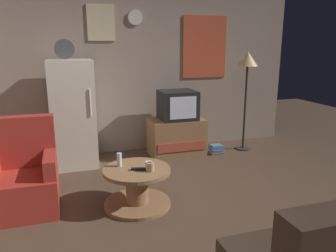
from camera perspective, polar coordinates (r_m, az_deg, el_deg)
ground_plane at (r=3.44m, az=4.89°, el=-15.75°), size 12.00×12.00×0.00m
wall_with_art at (r=5.34m, az=-4.99°, el=10.26°), size 5.20×0.12×2.72m
fridge at (r=4.82m, az=-16.14°, el=2.06°), size 0.60×0.62×1.77m
tv_stand at (r=5.18m, az=1.44°, el=-1.89°), size 0.84×0.53×0.58m
crt_tv at (r=5.07m, az=1.67°, el=3.66°), size 0.54×0.51×0.44m
standing_lamp at (r=5.42m, az=13.57°, el=9.93°), size 0.32×0.32×1.59m
coffee_table at (r=3.61m, az=-5.38°, el=-10.47°), size 0.72×0.72×0.42m
wine_glass at (r=3.59m, az=-8.41°, el=-5.79°), size 0.05×0.05×0.15m
mug_ceramic_white at (r=3.48m, az=-3.36°, el=-6.85°), size 0.08×0.08×0.09m
mug_ceramic_tan at (r=3.44m, az=-3.04°, el=-7.09°), size 0.08×0.08×0.09m
remote_control at (r=3.49m, az=-5.17°, el=-7.43°), size 0.16×0.08×0.02m
armchair at (r=3.81m, az=-23.73°, el=-8.26°), size 0.68×0.68×0.96m
book_stack at (r=5.33m, az=8.35°, el=-4.02°), size 0.22×0.18×0.15m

